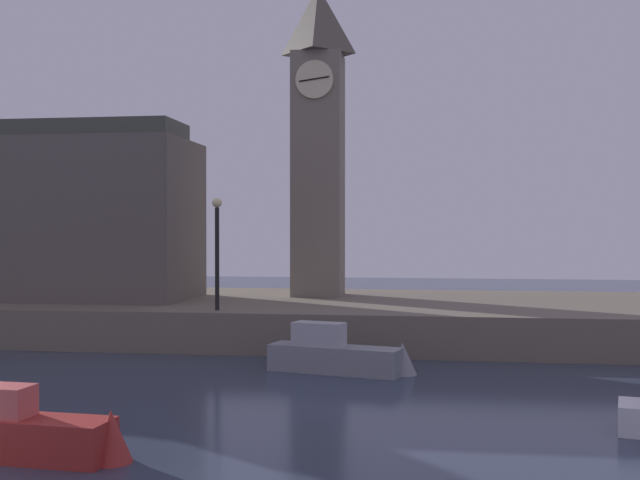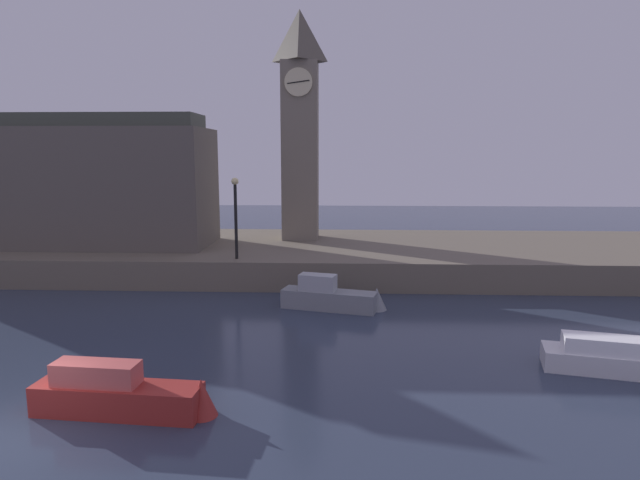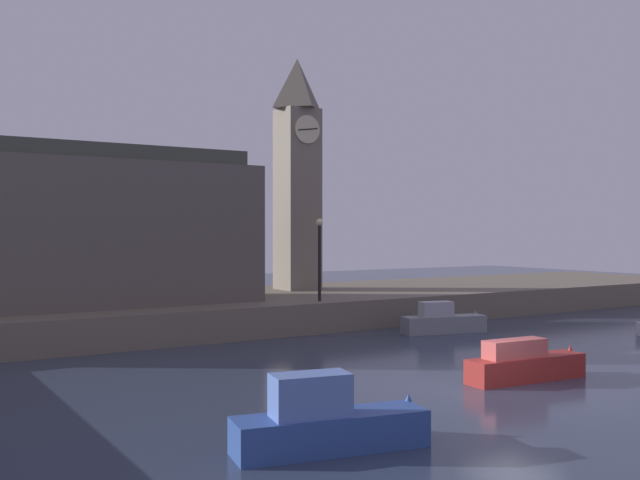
{
  "view_description": "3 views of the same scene",
  "coord_description": "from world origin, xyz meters",
  "views": [
    {
      "loc": [
        10.31,
        -13.14,
        4.47
      ],
      "look_at": [
        6.39,
        14.17,
        4.1
      ],
      "focal_mm": 44.31,
      "sensor_mm": 36.0,
      "label": 1
    },
    {
      "loc": [
        7.87,
        -11.93,
        6.8
      ],
      "look_at": [
        6.68,
        15.83,
        2.37
      ],
      "focal_mm": 30.28,
      "sensor_mm": 36.0,
      "label": 2
    },
    {
      "loc": [
        -16.63,
        -15.49,
        5.01
      ],
      "look_at": [
        3.23,
        16.25,
        4.55
      ],
      "focal_mm": 40.38,
      "sensor_mm": 36.0,
      "label": 3
    }
  ],
  "objects": [
    {
      "name": "boat_cruiser_grey",
      "position": [
        7.57,
        11.22,
        0.55
      ],
      "size": [
        4.85,
        2.08,
        1.63
      ],
      "color": "gray",
      "rests_on": "ground"
    },
    {
      "name": "ground_plane",
      "position": [
        0.0,
        0.0,
        0.0
      ],
      "size": [
        120.0,
        120.0,
        0.0
      ],
      "primitive_type": "plane",
      "color": "#2D384C"
    },
    {
      "name": "boat_dinghy_red",
      "position": [
        2.25,
        1.21,
        0.54
      ],
      "size": [
        4.99,
        1.38,
        1.53
      ],
      "color": "maroon",
      "rests_on": "ground"
    },
    {
      "name": "far_embankment",
      "position": [
        0.0,
        20.0,
        0.75
      ],
      "size": [
        70.0,
        12.0,
        1.5
      ],
      "primitive_type": "cube",
      "color": "#6B6051",
      "rests_on": "ground"
    },
    {
      "name": "parliament_hall",
      "position": [
        -9.07,
        19.06,
        5.24
      ],
      "size": [
        17.38,
        5.39,
        10.63
      ],
      "color": "#5B544C",
      "rests_on": "far_embankment"
    },
    {
      "name": "boat_tour_blue",
      "position": [
        -7.45,
        -1.76,
        0.61
      ],
      "size": [
        5.24,
        2.05,
        1.92
      ],
      "color": "#2D4C93",
      "rests_on": "ground"
    },
    {
      "name": "clock_tower",
      "position": [
        5.19,
        21.96,
        8.69
      ],
      "size": [
        2.41,
        2.45,
        13.89
      ],
      "color": "slate",
      "rests_on": "far_embankment"
    },
    {
      "name": "streetlamp",
      "position": [
        2.44,
        15.04,
        4.06
      ],
      "size": [
        0.36,
        0.36,
        4.14
      ],
      "color": "black",
      "rests_on": "far_embankment"
    }
  ]
}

